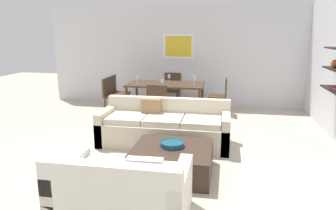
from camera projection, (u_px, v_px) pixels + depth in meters
name	position (u px, v px, depth m)	size (l,w,h in m)	color
ground_plane	(164.00, 150.00, 5.38)	(18.00, 18.00, 0.00)	#BCB29E
back_wall_unit	(200.00, 56.00, 8.40)	(8.40, 0.09, 2.70)	silver
sofa_beige	(165.00, 128.00, 5.64)	(2.29, 0.90, 0.78)	beige
loveseat_white	(123.00, 194.00, 3.35)	(1.40, 0.90, 0.78)	silver
coffee_table	(172.00, 160.00, 4.47)	(1.11, 1.05, 0.38)	#38281E
decorative_bowl	(172.00, 144.00, 4.48)	(0.34, 0.34, 0.07)	navy
dining_table	(166.00, 86.00, 7.64)	(1.84, 0.99, 0.75)	#422D1E
dining_chair_left_far	(117.00, 90.00, 8.13)	(0.44, 0.44, 0.88)	#422D1E
dining_chair_head	(172.00, 87.00, 8.54)	(0.44, 0.44, 0.88)	#422D1E
dining_chair_right_far	(221.00, 94.00, 7.66)	(0.44, 0.44, 0.88)	#422D1E
dining_chair_left_near	(111.00, 93.00, 7.70)	(0.44, 0.44, 0.88)	#422D1E
dining_chair_foot	(158.00, 101.00, 6.82)	(0.44, 0.44, 0.88)	#422D1E
wine_glass_foot	(162.00, 82.00, 7.18)	(0.06, 0.06, 0.16)	silver
wine_glass_right_far	(194.00, 78.00, 7.59)	(0.07, 0.07, 0.18)	silver
wine_glass_left_near	(137.00, 78.00, 7.60)	(0.06, 0.06, 0.17)	silver
wine_glass_head	(169.00, 77.00, 8.02)	(0.07, 0.07, 0.16)	silver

